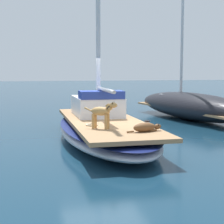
# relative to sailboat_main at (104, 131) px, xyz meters

# --- Properties ---
(ground_plane) EXTENTS (120.00, 120.00, 0.00)m
(ground_plane) POSITION_rel_sailboat_main_xyz_m (0.00, 0.00, -0.34)
(ground_plane) COLOR #143347
(sailboat_main) EXTENTS (2.56, 7.25, 0.66)m
(sailboat_main) POSITION_rel_sailboat_main_xyz_m (0.00, 0.00, 0.00)
(sailboat_main) COLOR #B2B7C1
(sailboat_main) RESTS_ON ground
(mast_main) EXTENTS (0.14, 2.27, 7.54)m
(mast_main) POSITION_rel_sailboat_main_xyz_m (-0.01, 0.76, 3.72)
(mast_main) COLOR silver
(mast_main) RESTS_ON sailboat_main
(cabin_house) EXTENTS (1.41, 2.23, 0.84)m
(cabin_house) POSITION_rel_sailboat_main_xyz_m (-0.01, 1.12, 0.67)
(cabin_house) COLOR silver
(cabin_house) RESTS_ON sailboat_main
(dog_brown) EXTENTS (0.94, 0.40, 0.22)m
(dog_brown) POSITION_rel_sailboat_main_xyz_m (0.55, -2.26, 0.43)
(dog_brown) COLOR brown
(dog_brown) RESTS_ON sailboat_main
(dog_tan) EXTENTS (0.78, 0.65, 0.70)m
(dog_tan) POSITION_rel_sailboat_main_xyz_m (-0.39, -1.60, 0.75)
(dog_tan) COLOR tan
(dog_tan) RESTS_ON sailboat_main
(deck_winch) EXTENTS (0.16, 0.16, 0.21)m
(deck_winch) POSITION_rel_sailboat_main_xyz_m (0.73, -1.82, 0.42)
(deck_winch) COLOR #B7B7BC
(deck_winch) RESTS_ON sailboat_main
(coiled_rope) EXTENTS (0.32, 0.32, 0.04)m
(coiled_rope) POSITION_rel_sailboat_main_xyz_m (-0.56, -1.00, 0.35)
(coiled_rope) COLOR beige
(coiled_rope) RESTS_ON sailboat_main
(moored_boat_starboard_side) EXTENTS (3.33, 7.84, 8.35)m
(moored_boat_starboard_side) POSITION_rel_sailboat_main_xyz_m (4.70, 4.21, 0.27)
(moored_boat_starboard_side) COLOR black
(moored_boat_starboard_side) RESTS_ON ground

